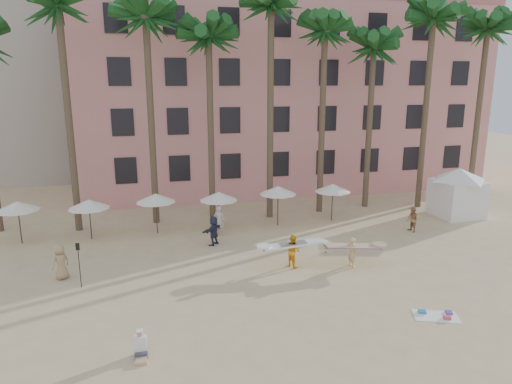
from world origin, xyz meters
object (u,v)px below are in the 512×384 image
object	(u,v)px
carrier_white	(293,249)
pink_hotel	(279,98)
carrier_yellow	(352,250)
cabana	(458,188)

from	to	relation	value
carrier_white	pink_hotel	bearing A→B (deg)	75.84
pink_hotel	carrier_yellow	distance (m)	22.59
pink_hotel	cabana	xyz separation A→B (m)	(9.25, -14.36, -5.93)
carrier_white	carrier_yellow	bearing A→B (deg)	-14.22
cabana	carrier_yellow	world-z (taller)	cabana
cabana	pink_hotel	bearing A→B (deg)	122.80
pink_hotel	carrier_yellow	bearing A→B (deg)	-95.81
cabana	carrier_white	bearing A→B (deg)	-156.70
cabana	carrier_yellow	xyz separation A→B (m)	(-11.42, -6.99, -1.14)
cabana	carrier_white	distance (m)	15.77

